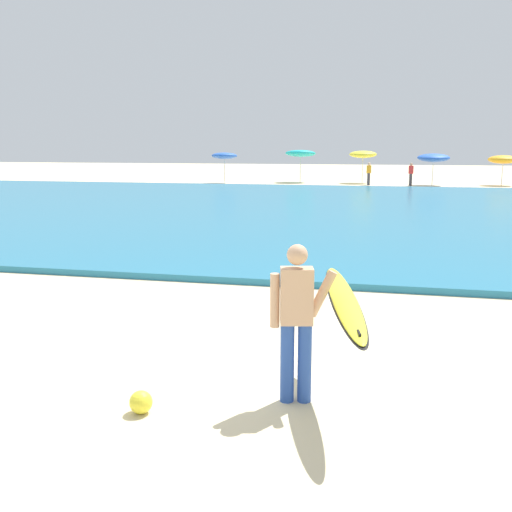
% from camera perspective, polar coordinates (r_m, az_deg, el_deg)
% --- Properties ---
extents(ground_plane, '(160.00, 160.00, 0.00)m').
position_cam_1_polar(ground_plane, '(7.76, -8.15, -9.95)').
color(ground_plane, beige).
extents(sea, '(120.00, 28.00, 0.14)m').
position_cam_1_polar(sea, '(25.19, 6.60, 4.66)').
color(sea, teal).
rests_on(sea, ground).
extents(surfer_with_board, '(1.16, 2.36, 1.73)m').
position_cam_1_polar(surfer_with_board, '(6.18, 6.08, -5.31)').
color(surfer_with_board, '#284CA3').
rests_on(surfer_with_board, ground).
extents(beach_umbrella_0, '(1.89, 1.90, 2.27)m').
position_cam_1_polar(beach_umbrella_0, '(43.41, -3.12, 9.81)').
color(beach_umbrella_0, beige).
rests_on(beach_umbrella_0, ground).
extents(beach_umbrella_1, '(2.29, 2.32, 2.49)m').
position_cam_1_polar(beach_umbrella_1, '(44.43, 4.40, 10.02)').
color(beach_umbrella_1, beige).
rests_on(beach_umbrella_1, ground).
extents(beach_umbrella_2, '(2.00, 2.01, 2.39)m').
position_cam_1_polar(beach_umbrella_2, '(44.02, 10.47, 9.79)').
color(beach_umbrella_2, beige).
rests_on(beach_umbrella_2, ground).
extents(beach_umbrella_3, '(2.20, 2.23, 2.24)m').
position_cam_1_polar(beach_umbrella_3, '(42.66, 17.04, 9.21)').
color(beach_umbrella_3, beige).
rests_on(beach_umbrella_3, ground).
extents(beach_umbrella_4, '(2.03, 2.04, 2.09)m').
position_cam_1_polar(beach_umbrella_4, '(44.16, 23.13, 8.72)').
color(beach_umbrella_4, beige).
rests_on(beach_umbrella_4, ground).
extents(beachgoer_near_row_left, '(0.32, 0.20, 1.58)m').
position_cam_1_polar(beachgoer_near_row_left, '(41.51, 14.97, 7.83)').
color(beachgoer_near_row_left, '#383842').
rests_on(beachgoer_near_row_left, ground).
extents(beachgoer_near_row_mid, '(0.32, 0.20, 1.58)m').
position_cam_1_polar(beachgoer_near_row_mid, '(41.73, 11.02, 8.01)').
color(beachgoer_near_row_mid, '#383842').
rests_on(beachgoer_near_row_mid, ground).
extents(beach_ball, '(0.24, 0.24, 0.24)m').
position_cam_1_polar(beach_ball, '(6.30, -11.24, -13.90)').
color(beach_ball, yellow).
rests_on(beach_ball, ground).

